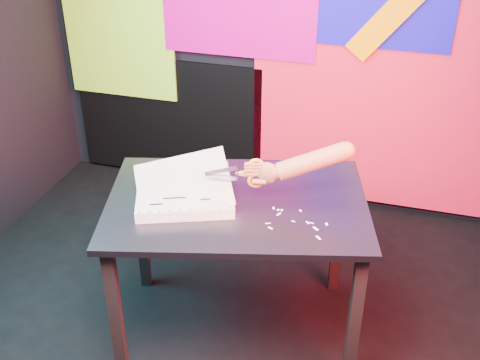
% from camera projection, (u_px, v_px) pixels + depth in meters
% --- Properties ---
extents(room, '(3.01, 3.01, 2.71)m').
position_uv_depth(room, '(192.00, 82.00, 2.22)').
color(room, black).
rests_on(room, ground).
extents(backdrop, '(2.88, 0.05, 2.08)m').
position_uv_depth(backdrop, '(288.00, 59.00, 3.62)').
color(backdrop, red).
rests_on(backdrop, ground).
extents(work_table, '(1.29, 1.02, 0.75)m').
position_uv_depth(work_table, '(237.00, 219.00, 2.69)').
color(work_table, black).
rests_on(work_table, ground).
extents(printout_stack, '(0.51, 0.43, 0.22)m').
position_uv_depth(printout_stack, '(185.00, 197.00, 2.61)').
color(printout_stack, white).
rests_on(printout_stack, work_table).
extents(scissors, '(0.25, 0.09, 0.14)m').
position_uv_depth(scissors, '(252.00, 173.00, 2.57)').
color(scissors, silver).
rests_on(scissors, printout_stack).
extents(hand_forearm, '(0.44, 0.18, 0.19)m').
position_uv_depth(hand_forearm, '(305.00, 163.00, 2.55)').
color(hand_forearm, '#A96B4C').
rests_on(hand_forearm, work_table).
extents(paper_clippings, '(0.25, 0.19, 0.00)m').
position_uv_depth(paper_clippings, '(297.00, 222.00, 2.49)').
color(paper_clippings, white).
rests_on(paper_clippings, work_table).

